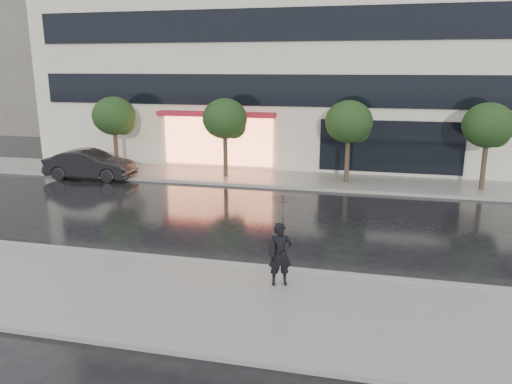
% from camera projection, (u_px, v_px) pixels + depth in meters
% --- Properties ---
extents(ground, '(120.00, 120.00, 0.00)m').
position_uv_depth(ground, '(225.00, 254.00, 15.07)').
color(ground, black).
rests_on(ground, ground).
extents(sidewalk_near, '(60.00, 4.50, 0.12)m').
position_uv_depth(sidewalk_near, '(186.00, 299.00, 12.00)').
color(sidewalk_near, slate).
rests_on(sidewalk_near, ground).
extents(sidewalk_far, '(60.00, 3.50, 0.12)m').
position_uv_depth(sidewalk_far, '(285.00, 179.00, 24.72)').
color(sidewalk_far, slate).
rests_on(sidewalk_far, ground).
extents(curb_near, '(60.00, 0.25, 0.14)m').
position_uv_depth(curb_near, '(215.00, 264.00, 14.11)').
color(curb_near, gray).
rests_on(curb_near, ground).
extents(curb_far, '(60.00, 0.25, 0.14)m').
position_uv_depth(curb_far, '(278.00, 187.00, 23.07)').
color(curb_far, gray).
rests_on(curb_far, ground).
extents(office_building, '(30.00, 12.76, 18.00)m').
position_uv_depth(office_building, '(310.00, 6.00, 29.81)').
color(office_building, beige).
rests_on(office_building, ground).
extents(bg_building_left, '(14.00, 10.00, 12.00)m').
position_uv_depth(bg_building_left, '(8.00, 60.00, 44.41)').
color(bg_building_left, '#59544F').
rests_on(bg_building_left, ground).
extents(tree_far_west, '(2.20, 2.20, 3.99)m').
position_uv_depth(tree_far_west, '(115.00, 117.00, 25.82)').
color(tree_far_west, '#33261C').
rests_on(tree_far_west, ground).
extents(tree_mid_west, '(2.20, 2.20, 3.99)m').
position_uv_depth(tree_mid_west, '(226.00, 120.00, 24.48)').
color(tree_mid_west, '#33261C').
rests_on(tree_mid_west, ground).
extents(tree_mid_east, '(2.20, 2.20, 3.99)m').
position_uv_depth(tree_mid_east, '(350.00, 123.00, 23.13)').
color(tree_mid_east, '#33261C').
rests_on(tree_mid_east, ground).
extents(tree_far_east, '(2.20, 2.20, 3.99)m').
position_uv_depth(tree_far_east, '(489.00, 127.00, 21.78)').
color(tree_far_east, '#33261C').
rests_on(tree_far_east, ground).
extents(parked_car, '(4.49, 1.70, 1.46)m').
position_uv_depth(parked_car, '(90.00, 165.00, 24.87)').
color(parked_car, black).
rests_on(parked_car, ground).
extents(pedestrian_with_umbrella, '(1.25, 1.26, 2.34)m').
position_uv_depth(pedestrian_with_umbrella, '(282.00, 226.00, 12.30)').
color(pedestrian_with_umbrella, black).
rests_on(pedestrian_with_umbrella, sidewalk_near).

